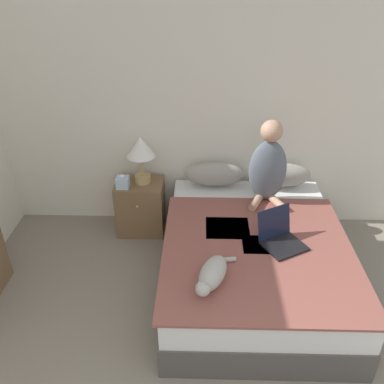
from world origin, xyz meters
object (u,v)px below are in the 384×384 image
(pillow_near, at_px, (214,174))
(pillow_far, at_px, (281,175))
(person_sitting, at_px, (268,166))
(table_lamp, at_px, (141,150))
(nightstand, at_px, (141,207))
(bed, at_px, (253,260))
(cat_tabby, at_px, (212,274))
(tissue_box, at_px, (123,182))
(laptop_open, at_px, (281,238))

(pillow_near, relative_size, pillow_far, 1.00)
(person_sitting, relative_size, table_lamp, 1.60)
(pillow_far, xyz_separation_m, nightstand, (-1.41, -0.05, -0.36))
(pillow_near, height_order, nightstand, pillow_near)
(pillow_near, relative_size, table_lamp, 1.21)
(bed, distance_m, pillow_near, 0.99)
(cat_tabby, bearing_deg, table_lamp, -133.59)
(pillow_far, xyz_separation_m, tissue_box, (-1.56, -0.15, -0.02))
(pillow_far, distance_m, laptop_open, 0.96)
(bed, relative_size, tissue_box, 13.99)
(bed, relative_size, nightstand, 3.47)
(nightstand, distance_m, table_lamp, 0.63)
(pillow_near, height_order, person_sitting, person_sitting)
(bed, bearing_deg, tissue_box, 150.35)
(pillow_near, height_order, laptop_open, laptop_open)
(laptop_open, height_order, table_lamp, table_lamp)
(pillow_near, relative_size, nightstand, 1.05)
(bed, height_order, tissue_box, tissue_box)
(cat_tabby, bearing_deg, laptop_open, 151.40)
(cat_tabby, height_order, nightstand, cat_tabby)
(table_lamp, bearing_deg, pillow_near, 2.94)
(pillow_near, height_order, pillow_far, same)
(laptop_open, distance_m, tissue_box, 1.62)
(pillow_near, height_order, tissue_box, pillow_near)
(bed, height_order, table_lamp, table_lamp)
(cat_tabby, bearing_deg, bed, 168.10)
(person_sitting, xyz_separation_m, laptop_open, (0.04, -0.69, -0.29))
(cat_tabby, bearing_deg, tissue_box, -125.69)
(bed, relative_size, table_lamp, 3.99)
(pillow_near, relative_size, person_sitting, 0.76)
(table_lamp, bearing_deg, bed, -37.73)
(bed, relative_size, cat_tabby, 4.01)
(bed, distance_m, tissue_box, 1.46)
(pillow_near, distance_m, table_lamp, 0.76)
(person_sitting, bearing_deg, cat_tabby, -114.10)
(person_sitting, bearing_deg, table_lamp, 169.34)
(bed, xyz_separation_m, cat_tabby, (-0.37, -0.58, 0.35))
(table_lamp, bearing_deg, tissue_box, -148.76)
(person_sitting, height_order, laptop_open, person_sitting)
(laptop_open, xyz_separation_m, table_lamp, (-1.23, 0.91, 0.33))
(pillow_near, distance_m, laptop_open, 1.08)
(pillow_near, distance_m, person_sitting, 0.59)
(bed, height_order, pillow_far, pillow_far)
(pillow_far, bearing_deg, laptop_open, -98.81)
(pillow_near, xyz_separation_m, pillow_far, (0.66, 0.00, 0.00))
(cat_tabby, bearing_deg, pillow_near, -161.02)
(tissue_box, bearing_deg, bed, -29.65)
(bed, xyz_separation_m, nightstand, (-1.08, 0.79, 0.02))
(pillow_near, xyz_separation_m, cat_tabby, (-0.04, -1.43, -0.04))
(pillow_far, bearing_deg, table_lamp, -178.47)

